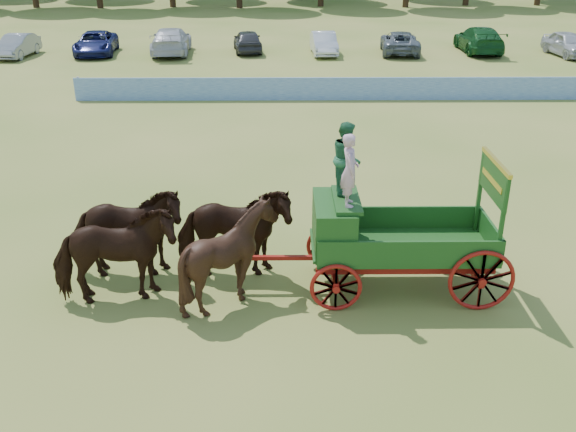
{
  "coord_description": "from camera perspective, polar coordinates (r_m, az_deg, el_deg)",
  "views": [
    {
      "loc": [
        -4.44,
        -11.41,
        7.34
      ],
      "look_at": [
        -4.31,
        1.98,
        1.3
      ],
      "focal_mm": 40.0,
      "sensor_mm": 36.0,
      "label": 1
    }
  ],
  "objects": [
    {
      "name": "horse_lead_left",
      "position": [
        13.84,
        -15.16,
        -3.47
      ],
      "size": [
        2.77,
        1.66,
        2.19
      ],
      "primitive_type": "imported",
      "rotation": [
        0.0,
        0.0,
        1.76
      ],
      "color": "black",
      "rests_on": "ground"
    },
    {
      "name": "ground",
      "position": [
        14.28,
        17.81,
        -7.98
      ],
      "size": [
        160.0,
        160.0,
        0.0
      ],
      "primitive_type": "plane",
      "color": "#9A8C45",
      "rests_on": "ground"
    },
    {
      "name": "horse_wheel_left",
      "position": [
        13.44,
        -5.19,
        -3.53
      ],
      "size": [
        2.04,
        1.83,
        2.19
      ],
      "primitive_type": "imported",
      "rotation": [
        0.0,
        0.0,
        1.54
      ],
      "color": "black",
      "rests_on": "ground"
    },
    {
      "name": "farm_dray",
      "position": [
        13.81,
        7.26,
        -0.4
      ],
      "size": [
        6.0,
        2.0,
        3.7
      ],
      "color": "#A51A10",
      "rests_on": "ground"
    },
    {
      "name": "horse_lead_right",
      "position": [
        14.8,
        -14.18,
        -1.5
      ],
      "size": [
        2.68,
        1.38,
        2.19
      ],
      "primitive_type": "imported",
      "rotation": [
        0.0,
        0.0,
        1.65
      ],
      "color": "black",
      "rests_on": "ground"
    },
    {
      "name": "parked_cars",
      "position": [
        42.82,
        10.74,
        15.02
      ],
      "size": [
        57.0,
        7.58,
        1.62
      ],
      "color": "silver",
      "rests_on": "ground"
    },
    {
      "name": "horse_wheel_right",
      "position": [
        14.42,
        -4.87,
        -1.5
      ],
      "size": [
        2.65,
        1.31,
        2.19
      ],
      "primitive_type": "imported",
      "rotation": [
        0.0,
        0.0,
        1.62
      ],
      "color": "black",
      "rests_on": "ground"
    },
    {
      "name": "sponsor_banner",
      "position": [
        30.39,
        6.07,
        11.18
      ],
      "size": [
        26.0,
        0.08,
        1.05
      ],
      "primitive_type": "cube",
      "color": "#1D4E9D",
      "rests_on": "ground"
    }
  ]
}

